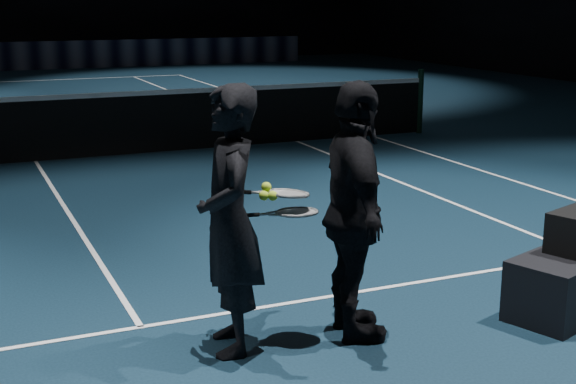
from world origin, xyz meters
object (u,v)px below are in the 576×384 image
Objects in this scene: racket_lower at (297,212)px; racket_upper at (288,193)px; player_b at (355,213)px; player_a at (230,221)px; tennis_balls at (268,193)px.

racket_lower is 0.14m from racket_upper.
racket_lower is (-0.39, 0.07, 0.03)m from player_b.
tennis_balls is at bearing 91.93° from player_a.
player_b is 0.40m from racket_lower.
player_b is 2.61× the size of racket_lower.
tennis_balls reaches higher than racket_lower.
player_b is 0.48m from racket_upper.
player_a is 0.43m from racket_upper.
player_a and player_b have the same top height.
tennis_balls is (0.25, -0.04, 0.17)m from player_a.
tennis_balls is (-0.19, 0.04, 0.14)m from racket_lower.
tennis_balls reaches higher than racket_upper.
racket_upper is (-0.04, 0.05, 0.12)m from racket_lower.
tennis_balls is at bearing 178.53° from racket_lower.
player_a reaches higher than racket_upper.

